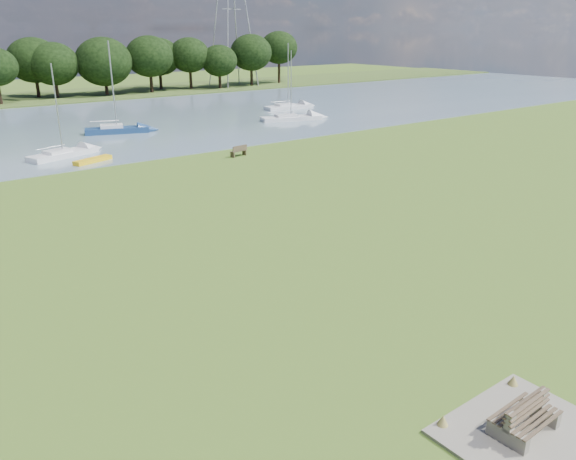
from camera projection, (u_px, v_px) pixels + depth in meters
ground at (237, 264)px, 25.16m from camera, size 220.00×220.00×0.00m
river at (15, 133)px, 56.70m from camera, size 220.00×40.00×0.10m
concrete_pad at (522, 432)px, 14.63m from camera, size 4.20×3.20×0.10m
bench_pair at (525, 417)px, 14.48m from camera, size 1.87×1.13×0.99m
riverbank_bench at (239, 151)px, 46.23m from camera, size 1.56×0.68×0.93m
kayak at (93, 160)px, 44.12m from camera, size 3.33×1.90×0.33m
sailboat_1 at (290, 117)px, 64.22m from camera, size 7.19×3.92×7.65m
sailboat_2 at (116, 128)px, 56.25m from camera, size 6.40×3.60×8.84m
sailboat_4 at (288, 106)px, 73.28m from camera, size 6.58×2.26×8.21m
sailboat_6 at (62, 152)px, 45.79m from camera, size 6.05×3.52×7.38m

